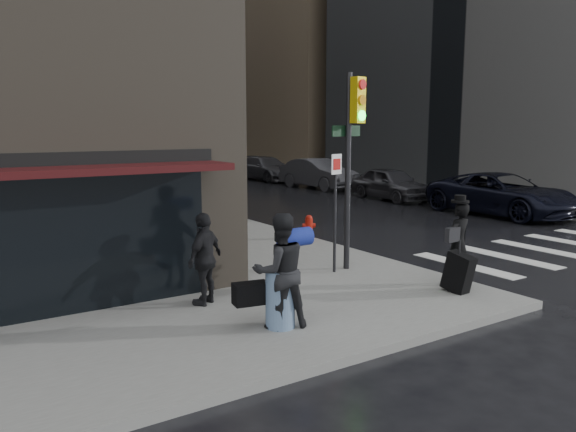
% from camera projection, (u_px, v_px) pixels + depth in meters
% --- Properties ---
extents(ground, '(140.00, 140.00, 0.00)m').
position_uv_depth(ground, '(388.00, 299.00, 10.97)').
color(ground, black).
rests_on(ground, ground).
extents(sidewalk_left, '(4.00, 50.00, 0.15)m').
position_uv_depth(sidewalk_left, '(72.00, 183.00, 33.27)').
color(sidewalk_left, slate).
rests_on(sidewalk_left, ground).
extents(sidewalk_right, '(3.00, 50.00, 0.15)m').
position_uv_depth(sidewalk_right, '(267.00, 173.00, 40.57)').
color(sidewalk_right, slate).
rests_on(sidewalk_right, ground).
extents(crosswalk, '(8.50, 3.00, 0.01)m').
position_uv_depth(crosswalk, '(559.00, 246.00, 15.85)').
color(crosswalk, silver).
rests_on(crosswalk, ground).
extents(bldg_right_far, '(22.00, 20.00, 25.00)m').
position_uv_depth(bldg_right_far, '(225.00, 54.00, 71.00)').
color(bldg_right_far, slate).
rests_on(bldg_right_far, ground).
extents(bldg_distant, '(40.00, 12.00, 32.00)m').
position_uv_depth(bldg_distant, '(25.00, 33.00, 76.17)').
color(bldg_distant, slate).
rests_on(bldg_distant, ground).
extents(man_overcoat, '(0.96, 1.00, 1.87)m').
position_uv_depth(man_overcoat, '(458.00, 248.00, 11.30)').
color(man_overcoat, black).
rests_on(man_overcoat, ground).
extents(man_jeans, '(1.30, 0.89, 1.86)m').
position_uv_depth(man_jeans, '(279.00, 271.00, 8.90)').
color(man_jeans, black).
rests_on(man_jeans, ground).
extents(man_greycoat, '(1.05, 0.88, 1.68)m').
position_uv_depth(man_greycoat, '(205.00, 259.00, 10.11)').
color(man_greycoat, black).
rests_on(man_greycoat, ground).
extents(traffic_light, '(1.07, 0.60, 4.35)m').
position_uv_depth(traffic_light, '(351.00, 145.00, 12.25)').
color(traffic_light, black).
rests_on(traffic_light, ground).
extents(fire_hydrant, '(0.40, 0.30, 0.68)m').
position_uv_depth(fire_hydrant, '(309.00, 228.00, 16.19)').
color(fire_hydrant, '#A4150A').
rests_on(fire_hydrant, ground).
extents(parked_car_0, '(2.70, 5.80, 1.61)m').
position_uv_depth(parked_car_0, '(502.00, 194.00, 21.37)').
color(parked_car_0, black).
rests_on(parked_car_0, ground).
extents(parked_car_1, '(2.15, 4.55, 1.50)m').
position_uv_depth(parked_car_1, '(391.00, 184.00, 25.90)').
color(parked_car_1, '#3A3A3F').
rests_on(parked_car_1, ground).
extents(parked_car_2, '(2.16, 5.08, 1.63)m').
position_uv_depth(parked_car_2, '(318.00, 174.00, 30.60)').
color(parked_car_2, '#45454A').
rests_on(parked_car_2, ground).
extents(parked_car_3, '(2.34, 5.22, 1.49)m').
position_uv_depth(parked_car_3, '(266.00, 169.00, 35.36)').
color(parked_car_3, '#444449').
rests_on(parked_car_3, ground).
extents(parked_car_4, '(2.24, 4.75, 1.57)m').
position_uv_depth(parked_car_4, '(234.00, 163.00, 40.43)').
color(parked_car_4, '#3C3C41').
rests_on(parked_car_4, ground).
extents(parked_car_5, '(2.04, 4.84, 1.55)m').
position_uv_depth(parked_car_5, '(199.00, 159.00, 45.07)').
color(parked_car_5, black).
rests_on(parked_car_5, ground).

